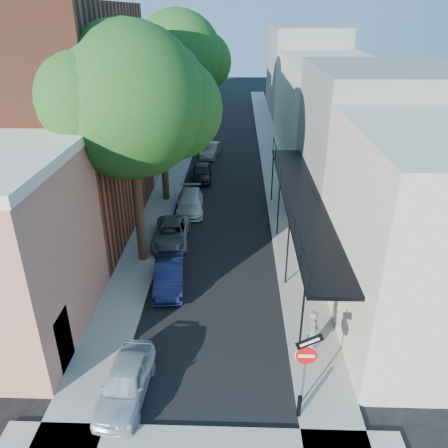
# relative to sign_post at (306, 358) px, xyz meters

# --- Properties ---
(ground) EXTENTS (160.00, 160.00, 0.00)m
(ground) POSITION_rel_sign_post_xyz_m (-3.16, -0.97, -2.04)
(ground) COLOR black
(ground) RESTS_ON ground
(road_surface) EXTENTS (6.00, 64.00, 0.01)m
(road_surface) POSITION_rel_sign_post_xyz_m (-3.16, 29.03, -2.03)
(road_surface) COLOR black
(road_surface) RESTS_ON ground
(sidewalk_left) EXTENTS (2.00, 64.00, 0.12)m
(sidewalk_left) POSITION_rel_sign_post_xyz_m (-7.16, 29.03, -1.98)
(sidewalk_left) COLOR gray
(sidewalk_left) RESTS_ON ground
(sidewalk_right) EXTENTS (2.00, 64.00, 0.12)m
(sidewalk_right) POSITION_rel_sign_post_xyz_m (0.84, 29.03, -1.98)
(sidewalk_right) COLOR gray
(sidewalk_right) RESTS_ON ground
(buildings_left) EXTENTS (10.10, 59.10, 12.00)m
(buildings_left) POSITION_rel_sign_post_xyz_m (-12.46, 27.79, 2.90)
(buildings_left) COLOR tan
(buildings_left) RESTS_ON ground
(buildings_right) EXTENTS (9.80, 55.00, 10.00)m
(buildings_right) POSITION_rel_sign_post_xyz_m (5.83, 28.51, 2.39)
(buildings_right) COLOR beige
(buildings_right) RESTS_ON ground
(sign_post) EXTENTS (0.89, 0.17, 2.99)m
(sign_post) POSITION_rel_sign_post_xyz_m (0.00, 0.00, 0.00)
(sign_post) COLOR #595B60
(sign_post) RESTS_ON ground
(bollard) EXTENTS (0.14, 0.14, 0.80)m
(bollard) POSITION_rel_sign_post_xyz_m (-0.16, -0.47, -1.52)
(bollard) COLOR black
(bollard) RESTS_ON sidewalk_right
(oak_near) EXTENTS (7.48, 6.80, 11.42)m
(oak_near) POSITION_rel_sign_post_xyz_m (-6.53, 9.29, 5.84)
(oak_near) COLOR #322314
(oak_near) RESTS_ON ground
(oak_mid) EXTENTS (6.60, 6.00, 10.20)m
(oak_mid) POSITION_rel_sign_post_xyz_m (-6.58, 17.26, 5.02)
(oak_mid) COLOR #322314
(oak_mid) RESTS_ON ground
(oak_far) EXTENTS (7.70, 7.00, 11.90)m
(oak_far) POSITION_rel_sign_post_xyz_m (-6.51, 26.30, 6.22)
(oak_far) COLOR #322314
(oak_far) RESTS_ON ground
(parked_car_a) EXTENTS (1.61, 3.64, 1.22)m
(parked_car_a) POSITION_rel_sign_post_xyz_m (-5.76, 0.26, -1.43)
(parked_car_a) COLOR #A9B3BB
(parked_car_a) RESTS_ON ground
(parked_car_b) EXTENTS (1.65, 3.82, 1.22)m
(parked_car_b) POSITION_rel_sign_post_xyz_m (-5.26, 6.74, -1.42)
(parked_car_b) COLOR #121539
(parked_car_b) RESTS_ON ground
(parked_car_c) EXTENTS (2.07, 4.19, 1.14)m
(parked_car_c) POSITION_rel_sign_post_xyz_m (-5.76, 10.95, -1.46)
(parked_car_c) COLOR slate
(parked_car_c) RESTS_ON ground
(parked_car_d) EXTENTS (1.96, 4.19, 1.18)m
(parked_car_d) POSITION_rel_sign_post_xyz_m (-5.17, 15.35, -1.44)
(parked_car_d) COLOR silver
(parked_car_d) RESTS_ON ground
(parked_car_e) EXTENTS (1.66, 3.78, 1.27)m
(parked_car_e) POSITION_rel_sign_post_xyz_m (-4.86, 20.95, -1.40)
(parked_car_e) COLOR black
(parked_car_e) RESTS_ON ground
(parked_car_f) EXTENTS (1.72, 3.77, 1.20)m
(parked_car_f) POSITION_rel_sign_post_xyz_m (-4.56, 26.96, -1.44)
(parked_car_f) COLOR slate
(parked_car_f) RESTS_ON ground
(pedestrian) EXTENTS (0.47, 0.68, 1.81)m
(pedestrian) POSITION_rel_sign_post_xyz_m (0.66, 2.42, -1.01)
(pedestrian) COLOR slate
(pedestrian) RESTS_ON sidewalk_right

